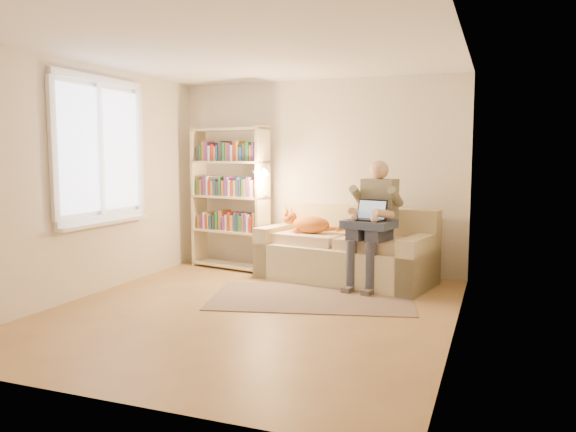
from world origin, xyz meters
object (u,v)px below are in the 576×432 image
at_px(cat, 305,224).
at_px(laptop, 371,215).
at_px(sofa, 346,254).
at_px(person, 374,216).
at_px(bookshelf, 230,191).

relative_size(cat, laptop, 1.85).
distance_m(sofa, person, 0.71).
distance_m(person, laptop, 0.13).
bearing_deg(sofa, laptop, -32.24).
xyz_separation_m(laptop, bookshelf, (-2.10, 0.52, 0.20)).
height_order(person, cat, person).
distance_m(sofa, bookshelf, 1.87).
height_order(laptop, bookshelf, bookshelf).
bearing_deg(bookshelf, person, 1.62).
bearing_deg(person, laptop, -83.90).
distance_m(person, cat, 0.99).
xyz_separation_m(sofa, cat, (-0.54, -0.03, 0.37)).
distance_m(person, bookshelf, 2.16).
distance_m(cat, bookshelf, 1.23).
height_order(cat, laptop, laptop).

